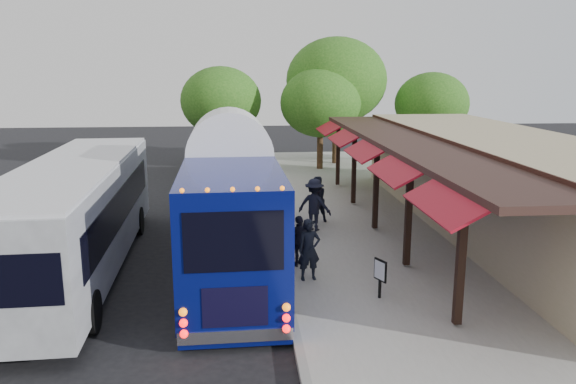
# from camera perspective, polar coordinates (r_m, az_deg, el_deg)

# --- Properties ---
(ground) EXTENTS (90.00, 90.00, 0.00)m
(ground) POSITION_cam_1_polar(r_m,az_deg,el_deg) (16.76, -0.74, -8.47)
(ground) COLOR black
(ground) RESTS_ON ground
(sidewalk) EXTENTS (10.00, 40.00, 0.15)m
(sidewalk) POSITION_cam_1_polar(r_m,az_deg,el_deg) (21.39, 11.96, -3.89)
(sidewalk) COLOR #9E9B93
(sidewalk) RESTS_ON ground
(curb) EXTENTS (0.20, 40.00, 0.16)m
(curb) POSITION_cam_1_polar(r_m,az_deg,el_deg) (20.52, -1.42, -4.31)
(curb) COLOR gray
(curb) RESTS_ON ground
(station_shelter) EXTENTS (8.15, 20.00, 3.60)m
(station_shelter) POSITION_cam_1_polar(r_m,az_deg,el_deg) (22.19, 20.56, 0.89)
(station_shelter) COLOR tan
(station_shelter) RESTS_ON ground
(coach_bus) EXTENTS (2.82, 11.98, 3.81)m
(coach_bus) POSITION_cam_1_polar(r_m,az_deg,el_deg) (17.38, -5.85, -0.72)
(coach_bus) COLOR #080F5E
(coach_bus) RESTS_ON ground
(city_bus) EXTENTS (3.13, 12.37, 3.30)m
(city_bus) POSITION_cam_1_polar(r_m,az_deg,el_deg) (17.75, -20.70, -1.93)
(city_bus) COLOR gray
(city_bus) RESTS_ON ground
(ped_a) EXTENTS (0.69, 0.50, 1.75)m
(ped_a) POSITION_cam_1_polar(r_m,az_deg,el_deg) (15.78, 2.16, -5.88)
(ped_a) COLOR black
(ped_a) RESTS_ON sidewalk
(ped_b) EXTENTS (1.05, 0.93, 1.80)m
(ped_b) POSITION_cam_1_polar(r_m,az_deg,el_deg) (21.67, 2.89, -0.75)
(ped_b) COLOR black
(ped_b) RESTS_ON sidewalk
(ped_c) EXTENTS (0.98, 0.76, 1.55)m
(ped_c) POSITION_cam_1_polar(r_m,az_deg,el_deg) (16.90, 1.18, -4.97)
(ped_c) COLOR black
(ped_c) RESTS_ON sidewalk
(ped_d) EXTENTS (1.44, 1.21, 1.93)m
(ped_d) POSITION_cam_1_polar(r_m,az_deg,el_deg) (20.52, 2.70, -1.31)
(ped_d) COLOR black
(ped_d) RESTS_ON sidewalk
(sign_board) EXTENTS (0.23, 0.45, 1.04)m
(sign_board) POSITION_cam_1_polar(r_m,az_deg,el_deg) (14.77, 9.35, -8.03)
(sign_board) COLOR black
(sign_board) RESTS_ON sidewalk
(tree_left) EXTENTS (4.73, 4.73, 6.06)m
(tree_left) POSITION_cam_1_polar(r_m,az_deg,el_deg) (33.21, 3.32, 9.02)
(tree_left) COLOR #382314
(tree_left) RESTS_ON ground
(tree_mid) EXTENTS (6.19, 6.19, 7.92)m
(tree_mid) POSITION_cam_1_polar(r_m,az_deg,el_deg) (35.28, 4.93, 11.22)
(tree_mid) COLOR #382314
(tree_mid) RESTS_ON ground
(tree_right) EXTENTS (4.54, 4.54, 5.81)m
(tree_right) POSITION_cam_1_polar(r_m,az_deg,el_deg) (36.10, 14.39, 8.67)
(tree_right) COLOR #382314
(tree_right) RESTS_ON ground
(tree_far) EXTENTS (4.81, 4.81, 6.16)m
(tree_far) POSITION_cam_1_polar(r_m,az_deg,el_deg) (34.06, -6.83, 9.15)
(tree_far) COLOR #382314
(tree_far) RESTS_ON ground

